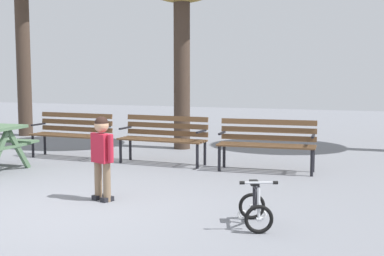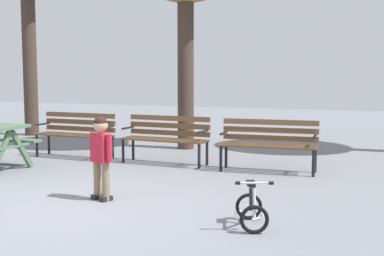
% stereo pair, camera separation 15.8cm
% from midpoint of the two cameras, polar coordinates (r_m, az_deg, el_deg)
% --- Properties ---
extents(ground, '(36.00, 36.00, 0.00)m').
position_cam_midpoint_polar(ground, '(6.44, -13.09, -8.77)').
color(ground, slate).
extents(park_bench_far_left, '(1.62, 0.53, 0.85)m').
position_cam_midpoint_polar(park_bench_far_left, '(10.26, -12.13, -0.32)').
color(park_bench_far_left, brown).
rests_on(park_bench_far_left, ground).
extents(park_bench_left, '(1.62, 0.53, 0.85)m').
position_cam_midpoint_polar(park_bench_left, '(9.36, -2.36, -0.80)').
color(park_bench_left, brown).
rests_on(park_bench_left, ground).
extents(park_bench_right, '(1.62, 0.55, 0.85)m').
position_cam_midpoint_polar(park_bench_right, '(8.71, 8.91, -1.39)').
color(park_bench_right, brown).
rests_on(park_bench_right, ground).
extents(child_standing, '(0.39, 0.25, 1.08)m').
position_cam_midpoint_polar(child_standing, '(6.73, -9.27, -2.49)').
color(child_standing, '#7F664C').
rests_on(child_standing, ground).
extents(kids_bicycle, '(0.52, 0.63, 0.54)m').
position_cam_midpoint_polar(kids_bicycle, '(5.65, 7.34, -8.68)').
color(kids_bicycle, black).
rests_on(kids_bicycle, ground).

